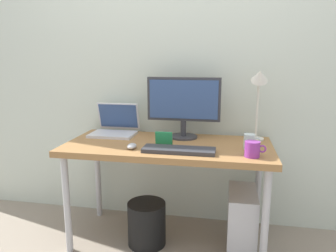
{
  "coord_description": "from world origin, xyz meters",
  "views": [
    {
      "loc": [
        0.38,
        -2.01,
        1.26
      ],
      "look_at": [
        0.0,
        0.0,
        0.83
      ],
      "focal_mm": 34.09,
      "sensor_mm": 36.0,
      "label": 1
    }
  ],
  "objects": [
    {
      "name": "ground_plane",
      "position": [
        0.0,
        0.0,
        0.0
      ],
      "size": [
        6.0,
        6.0,
        0.0
      ],
      "primitive_type": "plane",
      "color": "gray"
    },
    {
      "name": "back_wall",
      "position": [
        0.0,
        0.37,
        1.3
      ],
      "size": [
        4.4,
        0.04,
        2.6
      ],
      "primitive_type": "cube",
      "color": "silver",
      "rests_on": "ground_plane"
    },
    {
      "name": "desk",
      "position": [
        0.0,
        0.0,
        0.64
      ],
      "size": [
        1.36,
        0.63,
        0.71
      ],
      "color": "olive",
      "rests_on": "ground_plane"
    },
    {
      "name": "monitor",
      "position": [
        0.08,
        0.18,
        0.95
      ],
      "size": [
        0.51,
        0.2,
        0.43
      ],
      "color": "#333338",
      "rests_on": "desk"
    },
    {
      "name": "laptop",
      "position": [
        -0.44,
        0.2,
        0.76
      ],
      "size": [
        0.32,
        0.28,
        0.22
      ],
      "color": "silver",
      "rests_on": "desk"
    },
    {
      "name": "desk_lamp",
      "position": [
        0.58,
        0.18,
        1.07
      ],
      "size": [
        0.11,
        0.16,
        0.51
      ],
      "color": "silver",
      "rests_on": "desk"
    },
    {
      "name": "keyboard",
      "position": [
        0.1,
        -0.17,
        0.72
      ],
      "size": [
        0.44,
        0.14,
        0.02
      ],
      "primitive_type": "cube",
      "color": "#333338",
      "rests_on": "desk"
    },
    {
      "name": "mouse",
      "position": [
        -0.2,
        -0.16,
        0.72
      ],
      "size": [
        0.06,
        0.09,
        0.03
      ],
      "primitive_type": "ellipsoid",
      "color": "#B2B2B7",
      "rests_on": "desk"
    },
    {
      "name": "coffee_mug",
      "position": [
        0.53,
        -0.19,
        0.75
      ],
      "size": [
        0.12,
        0.09,
        0.09
      ],
      "color": "purple",
      "rests_on": "desk"
    },
    {
      "name": "glass_cup",
      "position": [
        0.52,
        -0.02,
        0.75
      ],
      "size": [
        0.11,
        0.07,
        0.09
      ],
      "color": "silver",
      "rests_on": "desk"
    },
    {
      "name": "photo_frame",
      "position": [
        -0.02,
        -0.06,
        0.75
      ],
      "size": [
        0.11,
        0.02,
        0.09
      ],
      "primitive_type": "cube",
      "rotation": [
        0.1,
        0.0,
        0.0
      ],
      "color": "#268C4C",
      "rests_on": "desk"
    },
    {
      "name": "computer_tower",
      "position": [
        0.5,
        -0.04,
        0.21
      ],
      "size": [
        0.18,
        0.36,
        0.42
      ],
      "primitive_type": "cube",
      "color": "#B2B2B7",
      "rests_on": "ground_plane"
    },
    {
      "name": "wastebasket",
      "position": [
        -0.14,
        -0.07,
        0.15
      ],
      "size": [
        0.26,
        0.26,
        0.3
      ],
      "primitive_type": "cylinder",
      "color": "black",
      "rests_on": "ground_plane"
    }
  ]
}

